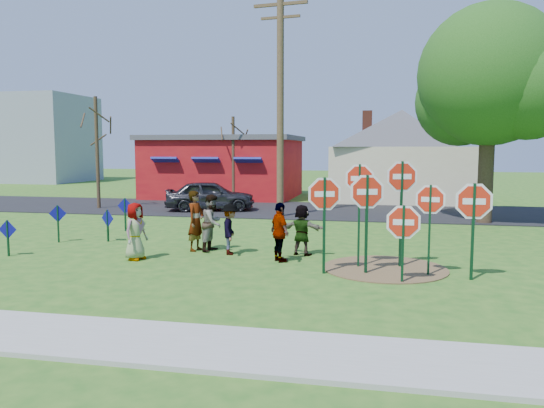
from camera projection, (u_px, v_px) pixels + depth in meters
The scene contains 29 objects.
ground at pixel (228, 254), 15.59m from camera, with size 120.00×120.00×0.00m, color #265D1A.
sidewalk at pixel (103, 339), 8.57m from camera, with size 22.00×1.80×0.08m, color #9E9E99.
road at pixel (292, 210), 26.79m from camera, with size 120.00×7.50×0.04m, color black.
dirt_patch at pixel (385, 268), 13.71m from camera, with size 3.20×3.20×0.03m, color brown.
red_building at pixel (225, 166), 34.01m from camera, with size 9.40×7.69×3.90m.
cream_house at pixel (401, 151), 31.71m from camera, with size 9.40×9.40×6.50m.
distant_building at pixel (32, 139), 50.01m from camera, with size 10.00×8.00×8.00m, color #8C939E.
stop_sign_a at pixel (324, 203), 13.04m from camera, with size 1.09×0.32×2.55m.
stop_sign_b at pixel (359, 189), 13.69m from camera, with size 1.01×0.07×2.84m.
stop_sign_c at pixel (430, 209), 12.81m from camera, with size 0.97×0.14×2.37m.
stop_sign_d at pixel (402, 187), 13.69m from camera, with size 1.07×0.26×2.93m.
stop_sign_e at pixel (403, 228), 12.17m from camera, with size 1.07×0.07×1.96m.
stop_sign_f at pixel (474, 208), 12.40m from camera, with size 1.17×0.08×2.46m.
stop_sign_g at pixel (367, 201), 13.00m from camera, with size 1.12×0.31×2.62m.
blue_diamond_a at pixel (8, 234), 15.28m from camera, with size 0.56×0.06×1.06m.
blue_diamond_b at pixel (58, 219), 17.52m from camera, with size 0.56×0.16×1.25m.
blue_diamond_c at pixel (108, 222), 17.68m from camera, with size 0.55×0.24×1.08m.
blue_diamond_d at pixel (125, 210), 19.91m from camera, with size 0.62×0.06×1.26m.
person_a at pixel (135, 231), 14.78m from camera, with size 0.79×0.51×1.61m, color #42448A.
person_b at pixel (196, 221), 16.08m from camera, with size 0.67×0.44×1.83m, color #22726E.
person_c at pixel (213, 223), 16.06m from camera, with size 0.84×0.65×1.72m, color #94583A.
person_d at pixel (230, 229), 15.51m from camera, with size 0.97×0.56×1.50m, color #35363A.
person_e at pixel (280, 232), 14.48m from camera, with size 0.96×0.40×1.64m, color #583360.
person_f at pixel (302, 230), 15.42m from camera, with size 1.38×0.44×1.49m, color #184C2D.
suv at pixel (210, 195), 26.26m from camera, with size 1.76×4.38×1.49m, color #29282D.
utility_pole at pixel (280, 99), 23.60m from camera, with size 2.46×0.43×10.06m.
leafy_tree at pixel (493, 83), 21.49m from camera, with size 6.30×5.75×8.96m.
bare_tree_west at pixel (97, 137), 27.03m from camera, with size 1.80×1.80×5.74m.
bare_tree_east at pixel (233, 147), 30.20m from camera, with size 1.80×1.80×4.91m.
Camera 1 is at (4.35, -14.77, 3.11)m, focal length 35.00 mm.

